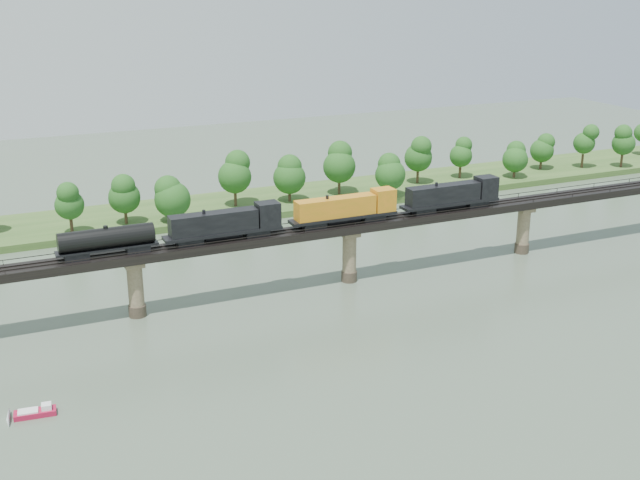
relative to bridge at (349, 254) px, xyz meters
name	(u,v)px	position (x,y,z in m)	size (l,w,h in m)	color
ground	(433,345)	(0.00, -30.00, -5.46)	(400.00, 400.00, 0.00)	#3D4E3D
far_bank	(252,204)	(0.00, 55.00, -4.66)	(300.00, 24.00, 1.60)	#325120
bridge	(349,254)	(0.00, 0.00, 0.00)	(236.00, 30.00, 11.50)	#473A2D
bridge_superstructure	(350,221)	(0.00, 0.00, 6.33)	(220.00, 4.90, 0.75)	black
far_treeline	(225,180)	(-8.21, 50.52, 3.37)	(289.06, 17.54, 13.60)	#382619
freight_train	(306,214)	(-8.79, 0.00, 8.82)	(84.40, 3.29, 5.81)	black
motorboat	(36,412)	(-59.05, -26.95, -4.95)	(5.50, 2.46, 1.49)	maroon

